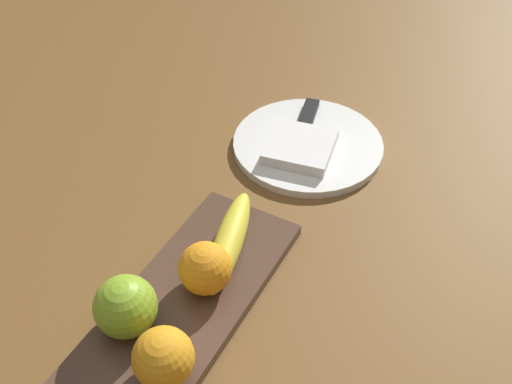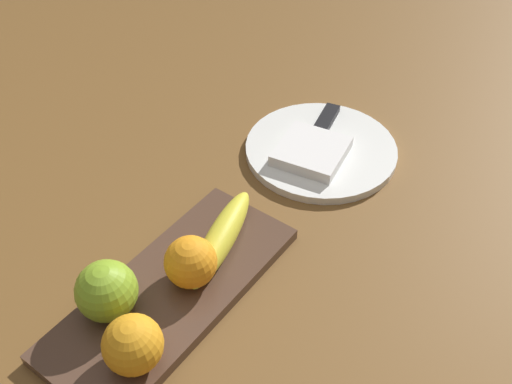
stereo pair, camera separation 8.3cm
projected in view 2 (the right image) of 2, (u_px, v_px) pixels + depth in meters
name	position (u px, v px, depth m)	size (l,w,h in m)	color
ground_plane	(209.00, 278.00, 0.77)	(2.40, 2.40, 0.00)	brown
fruit_tray	(173.00, 291.00, 0.75)	(0.35, 0.15, 0.02)	#51382A
apple	(107.00, 291.00, 0.69)	(0.07, 0.07, 0.07)	#83AE28
banana	(221.00, 237.00, 0.78)	(0.18, 0.04, 0.04)	yellow
orange_near_apple	(133.00, 345.00, 0.64)	(0.07, 0.07, 0.07)	orange
orange_near_banana	(191.00, 262.00, 0.73)	(0.07, 0.07, 0.07)	orange
dinner_plate	(321.00, 150.00, 0.96)	(0.25, 0.25, 0.01)	white
folded_napkin	(311.00, 151.00, 0.93)	(0.10, 0.10, 0.02)	white
knife	(322.00, 126.00, 0.99)	(0.18, 0.06, 0.01)	silver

